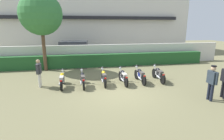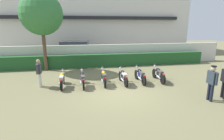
{
  "view_description": "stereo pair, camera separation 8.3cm",
  "coord_description": "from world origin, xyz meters",
  "px_view_note": "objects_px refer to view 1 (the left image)",
  "views": [
    {
      "loc": [
        -1.97,
        -8.37,
        3.37
      ],
      "look_at": [
        0.0,
        1.89,
        0.77
      ],
      "focal_mm": 28.51,
      "sensor_mm": 36.0,
      "label": 1
    },
    {
      "loc": [
        -1.89,
        -8.39,
        3.37
      ],
      "look_at": [
        0.0,
        1.89,
        0.77
      ],
      "focal_mm": 28.51,
      "sensor_mm": 36.0,
      "label": 2
    }
  ],
  "objects_px": {
    "tree_near_inspector": "(41,14)",
    "motorcycle_in_row_3": "(123,76)",
    "officer_0": "(212,80)",
    "motorcycle_in_row_1": "(83,79)",
    "motorcycle_in_row_4": "(140,75)",
    "parked_car": "(76,50)",
    "motorcycle_in_row_5": "(158,74)",
    "motorcycle_in_row_2": "(104,77)",
    "inspector_person": "(39,71)",
    "motorcycle_in_row_0": "(62,79)"
  },
  "relations": [
    {
      "from": "officer_0",
      "to": "motorcycle_in_row_1",
      "type": "bearing_deg",
      "value": -25.8
    },
    {
      "from": "tree_near_inspector",
      "to": "motorcycle_in_row_2",
      "type": "bearing_deg",
      "value": -47.15
    },
    {
      "from": "officer_0",
      "to": "motorcycle_in_row_4",
      "type": "bearing_deg",
      "value": -52.37
    },
    {
      "from": "motorcycle_in_row_3",
      "to": "motorcycle_in_row_4",
      "type": "relative_size",
      "value": 0.97
    },
    {
      "from": "tree_near_inspector",
      "to": "officer_0",
      "type": "bearing_deg",
      "value": -41.6
    },
    {
      "from": "motorcycle_in_row_2",
      "to": "inspector_person",
      "type": "distance_m",
      "value": 3.65
    },
    {
      "from": "motorcycle_in_row_3",
      "to": "inspector_person",
      "type": "xyz_separation_m",
      "value": [
        -4.76,
        0.33,
        0.48
      ]
    },
    {
      "from": "tree_near_inspector",
      "to": "motorcycle_in_row_0",
      "type": "bearing_deg",
      "value": -69.8
    },
    {
      "from": "motorcycle_in_row_3",
      "to": "parked_car",
      "type": "bearing_deg",
      "value": 16.73
    },
    {
      "from": "motorcycle_in_row_1",
      "to": "officer_0",
      "type": "distance_m",
      "value": 6.55
    },
    {
      "from": "parked_car",
      "to": "motorcycle_in_row_0",
      "type": "bearing_deg",
      "value": -86.78
    },
    {
      "from": "motorcycle_in_row_0",
      "to": "motorcycle_in_row_4",
      "type": "bearing_deg",
      "value": -89.18
    },
    {
      "from": "motorcycle_in_row_2",
      "to": "officer_0",
      "type": "height_order",
      "value": "officer_0"
    },
    {
      "from": "tree_near_inspector",
      "to": "motorcycle_in_row_4",
      "type": "height_order",
      "value": "tree_near_inspector"
    },
    {
      "from": "motorcycle_in_row_5",
      "to": "inspector_person",
      "type": "xyz_separation_m",
      "value": [
        -7.07,
        0.2,
        0.47
      ]
    },
    {
      "from": "motorcycle_in_row_1",
      "to": "motorcycle_in_row_0",
      "type": "bearing_deg",
      "value": 84.84
    },
    {
      "from": "tree_near_inspector",
      "to": "motorcycle_in_row_4",
      "type": "xyz_separation_m",
      "value": [
        6.19,
        -4.24,
        -3.74
      ]
    },
    {
      "from": "motorcycle_in_row_0",
      "to": "officer_0",
      "type": "distance_m",
      "value": 7.59
    },
    {
      "from": "tree_near_inspector",
      "to": "motorcycle_in_row_3",
      "type": "bearing_deg",
      "value": -40.48
    },
    {
      "from": "motorcycle_in_row_3",
      "to": "inspector_person",
      "type": "relative_size",
      "value": 1.18
    },
    {
      "from": "motorcycle_in_row_2",
      "to": "motorcycle_in_row_4",
      "type": "distance_m",
      "value": 2.25
    },
    {
      "from": "tree_near_inspector",
      "to": "officer_0",
      "type": "height_order",
      "value": "tree_near_inspector"
    },
    {
      "from": "motorcycle_in_row_3",
      "to": "motorcycle_in_row_2",
      "type": "bearing_deg",
      "value": 83.75
    },
    {
      "from": "tree_near_inspector",
      "to": "motorcycle_in_row_0",
      "type": "distance_m",
      "value": 5.91
    },
    {
      "from": "inspector_person",
      "to": "motorcycle_in_row_0",
      "type": "bearing_deg",
      "value": -12.44
    },
    {
      "from": "parked_car",
      "to": "motorcycle_in_row_3",
      "type": "bearing_deg",
      "value": -63.75
    },
    {
      "from": "tree_near_inspector",
      "to": "motorcycle_in_row_4",
      "type": "relative_size",
      "value": 2.98
    },
    {
      "from": "tree_near_inspector",
      "to": "motorcycle_in_row_4",
      "type": "distance_m",
      "value": 8.39
    },
    {
      "from": "motorcycle_in_row_1",
      "to": "motorcycle_in_row_5",
      "type": "relative_size",
      "value": 0.95
    },
    {
      "from": "parked_car",
      "to": "motorcycle_in_row_1",
      "type": "height_order",
      "value": "parked_car"
    },
    {
      "from": "motorcycle_in_row_3",
      "to": "motorcycle_in_row_4",
      "type": "xyz_separation_m",
      "value": [
        1.1,
        0.11,
        0.0
      ]
    },
    {
      "from": "inspector_person",
      "to": "parked_car",
      "type": "bearing_deg",
      "value": 76.53
    },
    {
      "from": "motorcycle_in_row_5",
      "to": "officer_0",
      "type": "bearing_deg",
      "value": -160.07
    },
    {
      "from": "parked_car",
      "to": "motorcycle_in_row_2",
      "type": "height_order",
      "value": "parked_car"
    },
    {
      "from": "tree_near_inspector",
      "to": "motorcycle_in_row_0",
      "type": "relative_size",
      "value": 3.1
    },
    {
      "from": "motorcycle_in_row_4",
      "to": "officer_0",
      "type": "distance_m",
      "value": 3.99
    },
    {
      "from": "inspector_person",
      "to": "motorcycle_in_row_4",
      "type": "bearing_deg",
      "value": -2.22
    },
    {
      "from": "motorcycle_in_row_5",
      "to": "officer_0",
      "type": "height_order",
      "value": "officer_0"
    },
    {
      "from": "tree_near_inspector",
      "to": "parked_car",
      "type": "bearing_deg",
      "value": 61.19
    },
    {
      "from": "tree_near_inspector",
      "to": "officer_0",
      "type": "relative_size",
      "value": 3.47
    },
    {
      "from": "parked_car",
      "to": "inspector_person",
      "type": "relative_size",
      "value": 2.98
    },
    {
      "from": "parked_car",
      "to": "motorcycle_in_row_5",
      "type": "distance_m",
      "value": 9.84
    },
    {
      "from": "parked_car",
      "to": "inspector_person",
      "type": "xyz_separation_m",
      "value": [
        -1.96,
        -8.19,
        -0.01
      ]
    },
    {
      "from": "motorcycle_in_row_3",
      "to": "motorcycle_in_row_4",
      "type": "height_order",
      "value": "motorcycle_in_row_4"
    },
    {
      "from": "tree_near_inspector",
      "to": "motorcycle_in_row_2",
      "type": "relative_size",
      "value": 3.11
    },
    {
      "from": "motorcycle_in_row_0",
      "to": "motorcycle_in_row_5",
      "type": "xyz_separation_m",
      "value": [
        5.83,
        0.07,
        0.01
      ]
    },
    {
      "from": "parked_car",
      "to": "motorcycle_in_row_2",
      "type": "bearing_deg",
      "value": -70.86
    },
    {
      "from": "parked_car",
      "to": "motorcycle_in_row_5",
      "type": "height_order",
      "value": "parked_car"
    },
    {
      "from": "parked_car",
      "to": "motorcycle_in_row_3",
      "type": "relative_size",
      "value": 2.53
    },
    {
      "from": "motorcycle_in_row_0",
      "to": "motorcycle_in_row_1",
      "type": "distance_m",
      "value": 1.14
    }
  ]
}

